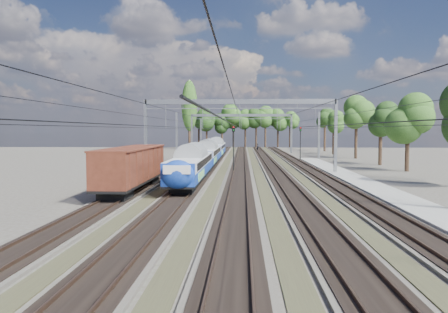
{
  "coord_description": "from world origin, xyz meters",
  "views": [
    {
      "loc": [
        0.41,
        -22.86,
        5.28
      ],
      "look_at": [
        -1.39,
        18.01,
        2.8
      ],
      "focal_mm": 35.0,
      "sensor_mm": 36.0,
      "label": 1
    }
  ],
  "objects_px": {
    "signal_near": "(234,143)",
    "signal_far": "(300,139)",
    "freight_boxcar": "(132,166)",
    "worker": "(258,147)",
    "emu_train": "(208,152)"
  },
  "relations": [
    {
      "from": "emu_train",
      "to": "signal_near",
      "type": "bearing_deg",
      "value": -57.38
    },
    {
      "from": "freight_boxcar",
      "to": "signal_far",
      "type": "distance_m",
      "value": 43.36
    },
    {
      "from": "worker",
      "to": "signal_far",
      "type": "relative_size",
      "value": 0.34
    },
    {
      "from": "freight_boxcar",
      "to": "worker",
      "type": "distance_m",
      "value": 74.31
    },
    {
      "from": "worker",
      "to": "signal_far",
      "type": "height_order",
      "value": "signal_far"
    },
    {
      "from": "signal_near",
      "to": "signal_far",
      "type": "distance_m",
      "value": 23.76
    },
    {
      "from": "signal_near",
      "to": "freight_boxcar",
      "type": "bearing_deg",
      "value": -111.58
    },
    {
      "from": "worker",
      "to": "signal_near",
      "type": "relative_size",
      "value": 0.34
    },
    {
      "from": "signal_near",
      "to": "emu_train",
      "type": "bearing_deg",
      "value": 125.84
    },
    {
      "from": "emu_train",
      "to": "worker",
      "type": "xyz_separation_m",
      "value": [
        8.6,
        49.56,
        -1.34
      ]
    },
    {
      "from": "emu_train",
      "to": "worker",
      "type": "distance_m",
      "value": 50.32
    },
    {
      "from": "worker",
      "to": "freight_boxcar",
      "type": "bearing_deg",
      "value": 172.14
    },
    {
      "from": "emu_train",
      "to": "signal_far",
      "type": "bearing_deg",
      "value": 45.99
    },
    {
      "from": "freight_boxcar",
      "to": "signal_far",
      "type": "height_order",
      "value": "signal_far"
    },
    {
      "from": "emu_train",
      "to": "signal_near",
      "type": "xyz_separation_m",
      "value": [
        3.71,
        -5.8,
        1.35
      ]
    }
  ]
}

